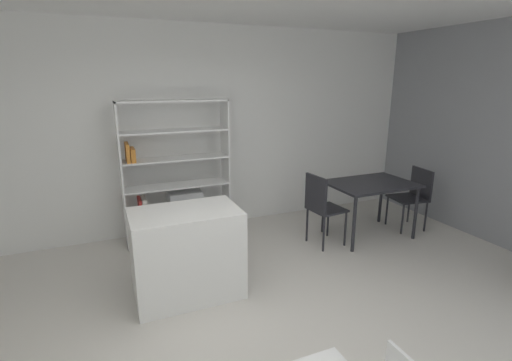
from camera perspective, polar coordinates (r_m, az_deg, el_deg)
name	(u,v)px	position (r m, az deg, el deg)	size (l,w,h in m)	color
ground_plane	(258,339)	(3.40, 0.37, -23.18)	(10.15, 10.15, 0.00)	beige
back_partition	(182,131)	(5.27, -11.30, 7.40)	(7.37, 0.06, 2.84)	white
kitchen_island	(187,253)	(3.82, -10.55, -10.92)	(1.04, 0.65, 0.90)	white
open_bookshelf	(174,182)	(5.03, -12.40, -0.22)	(1.39, 0.34, 1.87)	white
dining_table	(371,188)	(5.28, 17.16, -1.16)	(1.14, 0.81, 0.76)	#232328
dining_chair_window_side	(414,193)	(5.84, 23.05, -1.76)	(0.50, 0.50, 0.88)	#232328
dining_chair_island_side	(321,204)	(4.86, 9.99, -3.54)	(0.45, 0.45, 0.95)	#232328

